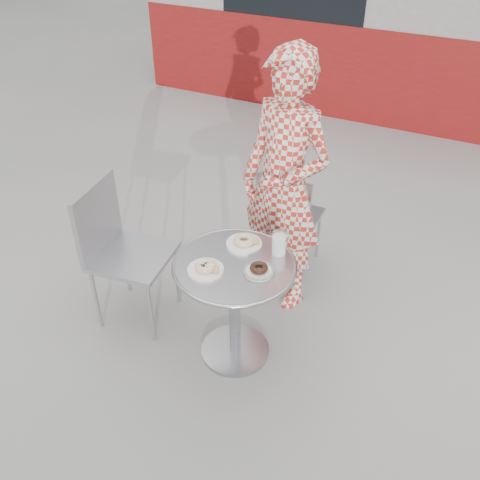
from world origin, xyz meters
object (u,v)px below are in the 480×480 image
at_px(bistro_table, 235,287).
at_px(seated_person, 284,186).
at_px(plate_near, 206,268).
at_px(chair_left, 135,280).
at_px(plate_far, 245,242).
at_px(plate_checker, 259,270).
at_px(chair_far, 289,236).
at_px(milk_cup, 279,244).

distance_m(bistro_table, seated_person, 0.70).
height_order(bistro_table, plate_near, plate_near).
xyz_separation_m(chair_left, plate_near, (0.61, -0.14, 0.41)).
height_order(plate_far, plate_checker, plate_far).
height_order(chair_left, plate_near, chair_left).
bearing_deg(chair_far, bistro_table, 92.11).
distance_m(bistro_table, chair_far, 0.97).
bearing_deg(plate_near, milk_cup, 48.33).
xyz_separation_m(chair_far, milk_cup, (0.21, -0.74, 0.49)).
bearing_deg(seated_person, bistro_table, -74.49).
height_order(chair_left, plate_checker, chair_left).
relative_size(seated_person, plate_far, 8.30).
height_order(plate_far, milk_cup, milk_cup).
bearing_deg(plate_near, plate_far, 75.01).
distance_m(bistro_table, chair_left, 0.75).
bearing_deg(bistro_table, plate_far, 98.56).
distance_m(chair_far, plate_checker, 1.05).
xyz_separation_m(bistro_table, plate_checker, (0.14, -0.00, 0.18)).
distance_m(plate_far, plate_checker, 0.25).
height_order(chair_far, plate_checker, chair_far).
distance_m(chair_left, seated_person, 1.09).
relative_size(chair_far, plate_far, 3.96).
xyz_separation_m(chair_far, seated_person, (0.06, -0.31, 0.58)).
xyz_separation_m(seated_person, plate_far, (-0.04, -0.45, -0.13)).
bearing_deg(plate_near, plate_checker, 24.70).
bearing_deg(chair_left, bistro_table, -99.34).
bearing_deg(plate_far, plate_near, -104.99).
height_order(bistro_table, milk_cup, milk_cup).
xyz_separation_m(seated_person, plate_checker, (0.13, -0.63, -0.14)).
bearing_deg(bistro_table, seated_person, 88.76).
bearing_deg(plate_near, chair_left, 167.08).
xyz_separation_m(plate_far, plate_near, (-0.08, -0.29, 0.00)).
distance_m(chair_far, plate_near, 1.15).
distance_m(chair_far, milk_cup, 0.92).
bearing_deg(seated_person, chair_far, 117.55).
distance_m(chair_left, milk_cup, 1.00).
distance_m(chair_far, plate_far, 0.88).
xyz_separation_m(bistro_table, seated_person, (0.01, 0.63, 0.31)).
bearing_deg(chair_far, seated_person, 100.17).
bearing_deg(chair_far, plate_far, 90.76).
bearing_deg(chair_far, milk_cup, 105.50).
relative_size(plate_far, plate_near, 1.05).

